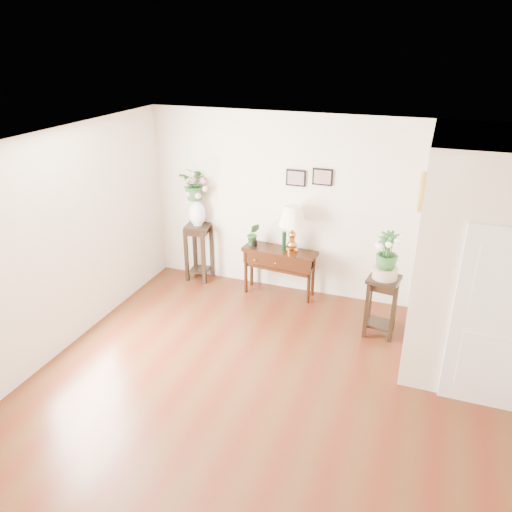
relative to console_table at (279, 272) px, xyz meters
The scene contains 19 objects.
floor 2.65m from the console_table, 72.10° to the right, with size 6.00×5.50×0.02m, color #4F2A14.
ceiling 3.57m from the console_table, 72.10° to the right, with size 6.00×5.50×0.02m, color white.
wall_back 1.32m from the console_table, 17.59° to the left, with size 6.00×0.02×2.80m, color beige.
wall_left 3.47m from the console_table, 131.33° to the right, with size 0.02×5.50×2.80m, color beige.
partition 3.16m from the console_table, 13.91° to the right, with size 1.80×1.95×2.80m, color beige.
door 3.44m from the console_table, 30.61° to the right, with size 0.90×0.05×2.10m, color white.
art_print_left 1.49m from the console_table, 56.50° to the left, with size 0.30×0.02×0.25m, color black.
art_print_right 1.63m from the console_table, 22.96° to the left, with size 0.30×0.02×0.25m, color black.
wall_ornament 2.65m from the console_table, 16.82° to the right, with size 0.51×0.51×0.07m, color gold.
console_table is the anchor object (origin of this frame).
table_lamp 0.76m from the console_table, ahead, with size 0.42×0.42×0.73m, color #B7752D.
green_vase 0.56m from the console_table, ahead, with size 0.06×0.06×0.30m, color black.
potted_plant 0.71m from the console_table, behind, with size 0.20×0.16×0.36m, color #265524.
plant_stand_a 1.43m from the console_table, behind, with size 0.38×0.38×0.97m, color black.
porcelain_vase 1.64m from the console_table, behind, with size 0.27×0.27×0.47m, color silver, non-canonical shape.
lily_arrangement 1.90m from the console_table, behind, with size 0.49×0.42×0.54m, color #265524.
plant_stand_b 1.77m from the console_table, 21.01° to the right, with size 0.40×0.40×0.85m, color black.
ceramic_bowl 1.85m from the console_table, 21.01° to the right, with size 0.33×0.33×0.15m, color beige.
narcissus 1.96m from the console_table, 21.01° to the right, with size 0.29×0.29×0.52m, color #265524.
Camera 1 is at (1.26, -4.27, 3.78)m, focal length 35.00 mm.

